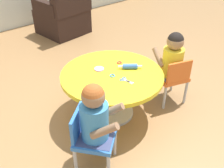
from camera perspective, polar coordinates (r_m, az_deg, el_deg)
ground_plane at (r=2.72m, az=0.00°, el=-6.37°), size 10.00×10.00×0.00m
craft_table at (r=2.49m, az=0.00°, el=0.35°), size 0.98×0.98×0.48m
child_chair_left at (r=2.04m, az=-4.67°, el=-11.48°), size 0.42×0.42×0.54m
seated_child_left at (r=1.88m, az=-3.80°, el=-6.78°), size 0.42×0.44×0.51m
child_chair_right at (r=2.79m, az=13.14°, el=1.48°), size 0.38×0.38×0.54m
seated_child_right at (r=2.71m, az=13.29°, el=5.96°), size 0.37×0.42×0.51m
armchair_dark at (r=4.54m, az=-10.58°, el=14.58°), size 0.78×0.79×0.85m
rolling_pin at (r=2.51m, az=4.00°, el=3.90°), size 0.19×0.16×0.05m
craft_scissors at (r=2.33m, az=2.94°, el=0.85°), size 0.08×0.14×0.01m
playdough_blob_0 at (r=2.50m, az=-2.87°, el=3.34°), size 0.09×0.09×0.01m
cookie_cutter_0 at (r=2.61m, az=1.62°, el=4.75°), size 0.05×0.05×0.01m
cookie_cutter_1 at (r=2.39m, az=0.07°, el=1.85°), size 0.05×0.05×0.01m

